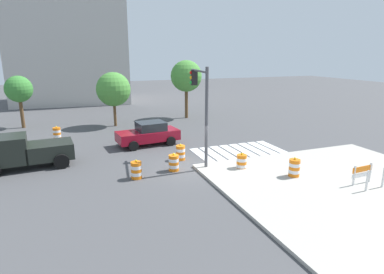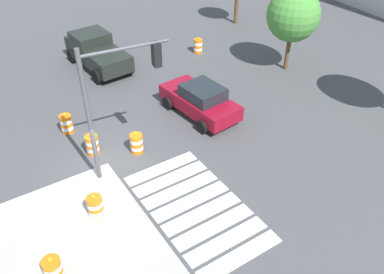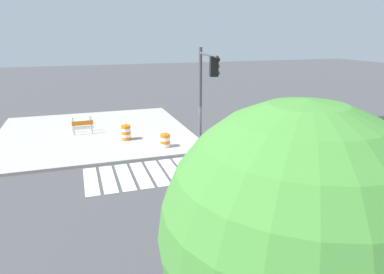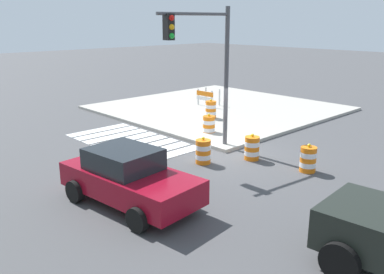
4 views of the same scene
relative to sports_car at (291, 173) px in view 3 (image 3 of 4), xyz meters
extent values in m
plane|color=#474749|center=(1.20, -5.48, -0.81)|extent=(120.00, 120.00, 0.00)
cube|color=#ADA89E|center=(7.20, -11.48, -0.74)|extent=(12.00, 12.00, 0.15)
cube|color=silver|center=(2.58, -3.68, -0.80)|extent=(0.60, 3.20, 0.02)
cube|color=silver|center=(3.33, -3.68, -0.80)|extent=(0.60, 3.20, 0.02)
cube|color=silver|center=(4.08, -3.68, -0.80)|extent=(0.60, 3.20, 0.02)
cube|color=silver|center=(4.83, -3.68, -0.80)|extent=(0.60, 3.20, 0.02)
cube|color=silver|center=(5.58, -3.68, -0.80)|extent=(0.60, 3.20, 0.02)
cube|color=silver|center=(6.33, -3.68, -0.80)|extent=(0.60, 3.20, 0.02)
cube|color=silver|center=(7.08, -3.68, -0.80)|extent=(0.60, 3.20, 0.02)
cube|color=silver|center=(7.83, -3.68, -0.80)|extent=(0.60, 3.20, 0.02)
cube|color=maroon|center=(-0.06, -0.01, -0.13)|extent=(4.47, 2.27, 0.70)
cube|color=#1E2328|center=(0.19, 0.02, 0.52)|extent=(2.05, 1.79, 0.60)
cylinder|color=black|center=(-1.30, -1.09, -0.48)|extent=(0.68, 0.31, 0.66)
cylinder|color=black|center=(-1.50, 0.80, -0.48)|extent=(0.68, 0.31, 0.66)
cylinder|color=black|center=(1.38, -0.81, -0.48)|extent=(0.68, 0.31, 0.66)
cylinder|color=black|center=(1.19, 1.08, -0.48)|extent=(0.68, 0.31, 0.66)
cube|color=black|center=(-6.35, -2.08, 0.06)|extent=(2.65, 2.19, 0.90)
cylinder|color=black|center=(-5.77, -3.06, -0.39)|extent=(0.86, 0.36, 0.84)
cylinder|color=black|center=(-5.93, -1.02, -0.39)|extent=(0.86, 0.36, 0.84)
cylinder|color=orange|center=(3.58, -6.94, -0.72)|extent=(0.56, 0.56, 0.18)
cylinder|color=white|center=(3.58, -6.94, -0.54)|extent=(0.56, 0.56, 0.18)
cylinder|color=orange|center=(3.58, -6.94, -0.36)|extent=(0.56, 0.56, 0.18)
cylinder|color=white|center=(3.58, -6.94, -0.18)|extent=(0.56, 0.56, 0.18)
cylinder|color=orange|center=(3.58, -6.94, 0.00)|extent=(0.56, 0.56, 0.18)
sphere|color=yellow|center=(3.58, -6.94, 0.15)|extent=(0.12, 0.12, 0.12)
cylinder|color=orange|center=(-2.13, -6.06, -0.72)|extent=(0.56, 0.56, 0.18)
cylinder|color=white|center=(-2.13, -6.06, -0.54)|extent=(0.56, 0.56, 0.18)
cylinder|color=orange|center=(-2.13, -6.06, -0.36)|extent=(0.56, 0.56, 0.18)
cylinder|color=white|center=(-2.13, -6.06, -0.18)|extent=(0.56, 0.56, 0.18)
cylinder|color=orange|center=(-2.13, -6.06, 0.00)|extent=(0.56, 0.56, 0.18)
sphere|color=yellow|center=(-2.13, -6.06, 0.15)|extent=(0.12, 0.12, 0.12)
cylinder|color=orange|center=(1.01, -4.00, -0.72)|extent=(0.56, 0.56, 0.18)
cylinder|color=white|center=(1.01, -4.00, -0.54)|extent=(0.56, 0.56, 0.18)
cylinder|color=orange|center=(1.01, -4.00, -0.36)|extent=(0.56, 0.56, 0.18)
cylinder|color=white|center=(1.01, -4.00, -0.18)|extent=(0.56, 0.56, 0.18)
cylinder|color=orange|center=(1.01, -4.00, 0.00)|extent=(0.56, 0.56, 0.18)
sphere|color=yellow|center=(1.01, -4.00, 0.15)|extent=(0.12, 0.12, 0.12)
cylinder|color=orange|center=(0.04, -5.66, -0.72)|extent=(0.56, 0.56, 0.18)
cylinder|color=white|center=(0.04, -5.66, -0.54)|extent=(0.56, 0.56, 0.18)
cylinder|color=orange|center=(0.04, -5.66, -0.36)|extent=(0.56, 0.56, 0.18)
cylinder|color=white|center=(0.04, -5.66, -0.18)|extent=(0.56, 0.56, 0.18)
cylinder|color=orange|center=(0.04, -5.66, 0.00)|extent=(0.56, 0.56, 0.18)
sphere|color=yellow|center=(0.04, -5.66, 0.15)|extent=(0.12, 0.12, 0.12)
cylinder|color=orange|center=(5.48, -9.04, -0.57)|extent=(0.56, 0.56, 0.18)
cylinder|color=white|center=(5.48, -9.04, -0.39)|extent=(0.56, 0.56, 0.18)
cylinder|color=orange|center=(5.48, -9.04, -0.21)|extent=(0.56, 0.56, 0.18)
cylinder|color=white|center=(5.48, -9.04, -0.03)|extent=(0.56, 0.56, 0.18)
cylinder|color=orange|center=(5.48, -9.04, 0.15)|extent=(0.56, 0.56, 0.18)
sphere|color=yellow|center=(5.48, -9.04, 0.30)|extent=(0.12, 0.12, 0.12)
cube|color=silver|center=(7.36, -11.07, -0.16)|extent=(0.07, 0.07, 1.00)
cube|color=silver|center=(7.40, -11.77, -0.16)|extent=(0.07, 0.07, 1.00)
cube|color=silver|center=(8.46, -11.01, -0.16)|extent=(0.07, 0.07, 1.00)
cube|color=silver|center=(8.50, -11.71, -0.16)|extent=(0.07, 0.07, 1.00)
cube|color=orange|center=(7.91, -11.02, 0.09)|extent=(1.30, 0.11, 0.28)
cube|color=white|center=(7.91, -11.02, -0.21)|extent=(1.30, 0.11, 0.20)
cylinder|color=#4C4C51|center=(1.80, -6.08, 2.09)|extent=(0.18, 0.18, 5.50)
cylinder|color=#4C4C51|center=(2.00, -4.49, 4.54)|extent=(0.51, 3.19, 0.12)
cube|color=black|center=(2.14, -3.38, 4.09)|extent=(0.39, 0.32, 0.90)
sphere|color=red|center=(1.95, -3.36, 4.39)|extent=(0.20, 0.20, 0.20)
sphere|color=#F2A514|center=(1.95, -3.36, 4.09)|extent=(0.20, 0.20, 0.20)
sphere|color=green|center=(1.95, -3.36, 3.79)|extent=(0.20, 0.20, 0.20)
sphere|color=#478C38|center=(5.90, 8.36, 3.35)|extent=(3.06, 3.06, 3.06)
camera|label=1|loc=(-5.09, -21.83, 5.52)|focal=30.27mm
camera|label=2|loc=(13.87, -9.51, 10.15)|focal=37.40mm
camera|label=3|loc=(8.06, 11.18, 5.49)|focal=32.28mm
camera|label=4|loc=(-9.12, 6.14, 4.29)|focal=38.13mm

